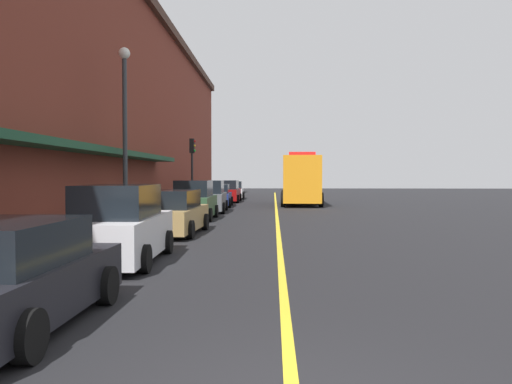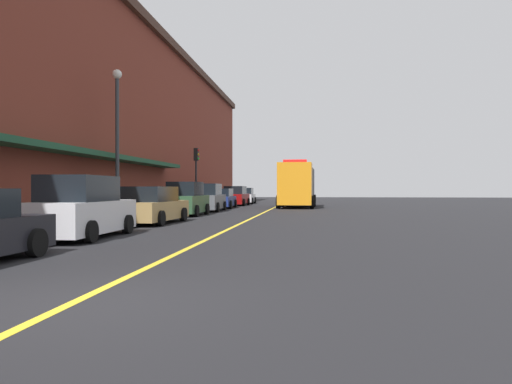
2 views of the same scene
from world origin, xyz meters
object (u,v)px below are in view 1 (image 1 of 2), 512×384
object	(u,v)px
parked_car_2	(173,213)
parked_car_6	(227,192)
parking_meter_4	(204,190)
street_lamp_left	(125,117)
parking_meter_0	(153,201)
parked_car_3	(194,201)
parking_meter_1	(189,193)
parked_car_7	(232,191)
parking_meter_3	(197,191)
traffic_light_near	(192,159)
parking_meter_2	(200,191)
parked_car_1	(120,227)
parked_car_5	(218,196)
parked_car_0	(7,278)
parked_car_4	(209,197)
utility_truck	(301,180)

from	to	relation	value
parked_car_2	parked_car_6	bearing A→B (deg)	2.11
parking_meter_4	street_lamp_left	xyz separation A→B (m)	(-0.60, -18.40, 3.34)
parking_meter_0	parked_car_3	bearing A→B (deg)	65.79
parked_car_3	parking_meter_1	world-z (taller)	parked_car_3
parked_car_7	parking_meter_3	world-z (taller)	parked_car_7
parked_car_3	traffic_light_near	xyz separation A→B (m)	(-1.26, 7.46, 2.27)
parking_meter_2	parked_car_1	bearing A→B (deg)	-86.68
parked_car_5	parking_meter_4	distance (m)	3.17
parked_car_2	street_lamp_left	world-z (taller)	street_lamp_left
parking_meter_1	traffic_light_near	world-z (taller)	traffic_light_near
parked_car_6	parking_meter_4	bearing A→B (deg)	156.00
parked_car_0	traffic_light_near	size ratio (longest dim) A/B	1.03
parking_meter_4	traffic_light_near	bearing A→B (deg)	-89.40
parked_car_1	parked_car_2	size ratio (longest dim) A/B	0.96
parking_meter_4	street_lamp_left	size ratio (longest dim) A/B	0.19
parking_meter_4	parked_car_6	bearing A→B (deg)	65.67
parked_car_5	parking_meter_3	world-z (taller)	parked_car_5
parked_car_6	street_lamp_left	world-z (taller)	street_lamp_left
parked_car_1	parked_car_7	distance (m)	34.57
parked_car_2	parked_car_4	distance (m)	11.42
parked_car_7	parking_meter_2	size ratio (longest dim) A/B	3.34
parked_car_6	utility_truck	xyz separation A→B (m)	(5.71, -3.57, 0.95)
parking_meter_0	parking_meter_1	xyz separation A→B (m)	(0.00, 9.32, 0.00)
parked_car_5	parked_car_7	world-z (taller)	parked_car_7
parked_car_4	parked_car_0	bearing A→B (deg)	178.27
parking_meter_3	utility_truck	bearing A→B (deg)	23.08
parked_car_6	parking_meter_4	xyz separation A→B (m)	(-1.46, -3.22, 0.24)
utility_truck	parking_meter_0	distance (m)	17.49
traffic_light_near	parked_car_4	bearing A→B (deg)	-59.50
parked_car_3	parking_meter_3	xyz separation A→B (m)	(-1.32, 9.93, 0.18)
parked_car_7	parking_meter_3	size ratio (longest dim) A/B	3.34
parked_car_0	parked_car_7	size ratio (longest dim) A/B	1.00
parked_car_2	parking_meter_1	distance (m)	12.75
parked_car_7	parking_meter_2	xyz separation A→B (m)	(-1.45, -10.53, 0.30)
parked_car_4	parking_meter_2	bearing A→B (deg)	10.82
parking_meter_3	traffic_light_near	size ratio (longest dim) A/B	0.31
parked_car_3	parked_car_6	xyz separation A→B (m)	(0.13, 16.56, -0.06)
parked_car_2	parked_car_0	bearing A→B (deg)	-178.24
parked_car_4	utility_truck	size ratio (longest dim) A/B	0.55
parked_car_7	street_lamp_left	size ratio (longest dim) A/B	0.64
parked_car_1	street_lamp_left	xyz separation A→B (m)	(-2.00, 7.45, 3.51)
parked_car_0	parking_meter_0	xyz separation A→B (m)	(-1.44, 15.11, 0.33)
parked_car_0	parked_car_2	xyz separation A→B (m)	(0.05, 11.78, 0.04)
parked_car_5	parking_meter_4	xyz separation A→B (m)	(-1.33, 2.85, 0.33)
parked_car_2	traffic_light_near	world-z (taller)	traffic_light_near
parking_meter_4	street_lamp_left	bearing A→B (deg)	-91.87
traffic_light_near	utility_truck	bearing A→B (deg)	37.88
parked_car_1	parked_car_7	xyz separation A→B (m)	(0.05, 34.57, -0.13)
parked_car_2	parking_meter_0	bearing A→B (deg)	26.16
parked_car_4	parking_meter_0	xyz separation A→B (m)	(-1.42, -8.09, 0.20)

